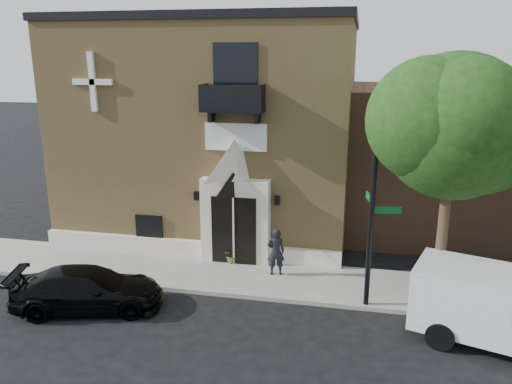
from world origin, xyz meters
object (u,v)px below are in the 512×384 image
(black_sedan, at_px, (88,289))
(fire_hydrant, at_px, (470,301))
(street_sign, at_px, (372,212))
(dumpster, at_px, (465,286))
(pedestrian_near, at_px, (276,252))

(black_sedan, relative_size, fire_hydrant, 6.66)
(street_sign, relative_size, dumpster, 3.17)
(black_sedan, bearing_deg, street_sign, -93.33)
(fire_hydrant, height_order, pedestrian_near, pedestrian_near)
(black_sedan, distance_m, dumpster, 11.87)
(street_sign, height_order, dumpster, street_sign)
(black_sedan, height_order, street_sign, street_sign)
(fire_hydrant, bearing_deg, pedestrian_near, 167.40)
(fire_hydrant, relative_size, dumpster, 0.36)
(dumpster, relative_size, pedestrian_near, 1.10)
(black_sedan, xyz_separation_m, fire_hydrant, (11.73, 2.00, -0.18))
(street_sign, relative_size, pedestrian_near, 3.49)
(black_sedan, bearing_deg, pedestrian_near, -73.10)
(pedestrian_near, bearing_deg, black_sedan, 16.00)
(black_sedan, relative_size, street_sign, 0.76)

